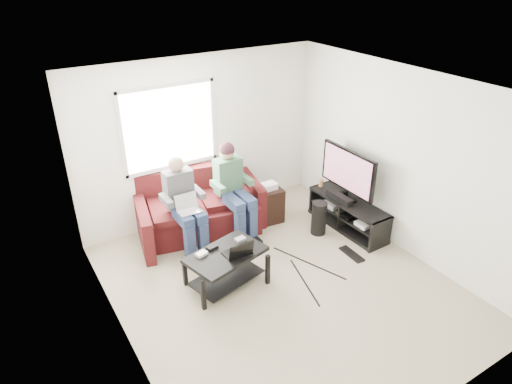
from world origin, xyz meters
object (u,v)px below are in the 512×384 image
(coffee_table, at_px, (226,261))
(end_table, at_px, (269,204))
(tv, at_px, (348,172))
(sofa, at_px, (200,210))
(subwoofer, at_px, (319,218))
(tv_stand, at_px, (348,216))

(coffee_table, bearing_deg, end_table, 38.10)
(tv, xyz_separation_m, end_table, (-0.92, 0.75, -0.64))
(sofa, distance_m, subwoofer, 1.84)
(tv, height_order, end_table, tv)
(sofa, relative_size, end_table, 3.27)
(coffee_table, bearing_deg, tv, 8.10)
(coffee_table, relative_size, end_table, 1.65)
(sofa, height_order, coffee_table, sofa)
(tv, bearing_deg, sofa, 151.18)
(sofa, relative_size, subwoofer, 4.13)
(subwoofer, bearing_deg, tv, -1.67)
(coffee_table, height_order, subwoofer, subwoofer)
(end_table, bearing_deg, subwoofer, -59.40)
(end_table, bearing_deg, coffee_table, -141.90)
(sofa, relative_size, tv, 1.98)
(tv_stand, distance_m, tv, 0.73)
(subwoofer, xyz_separation_m, end_table, (-0.43, 0.73, 0.03))
(sofa, relative_size, coffee_table, 1.98)
(coffee_table, distance_m, tv_stand, 2.31)
(tv_stand, bearing_deg, subwoofer, 166.88)
(subwoofer, bearing_deg, tv_stand, -13.12)
(tv_stand, distance_m, end_table, 1.26)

